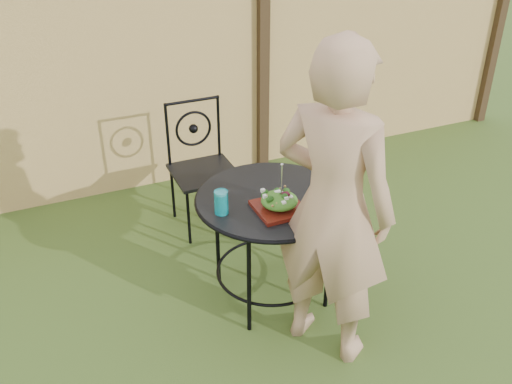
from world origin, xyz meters
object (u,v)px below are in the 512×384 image
patio_table (272,217)px  salad_plate (279,208)px  diner (333,208)px  patio_chair (201,163)px

patio_table → salad_plate: bearing=-99.4°
diner → salad_plate: diner is taller
patio_table → diner: size_ratio=0.51×
patio_chair → diner: 1.58m
patio_table → diner: 0.61m
patio_table → patio_chair: patio_chair is taller
patio_table → patio_chair: (-0.11, 1.00, -0.08)m
patio_chair → diner: diner is taller
patio_table → salad_plate: size_ratio=3.42×
patio_table → salad_plate: 0.21m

